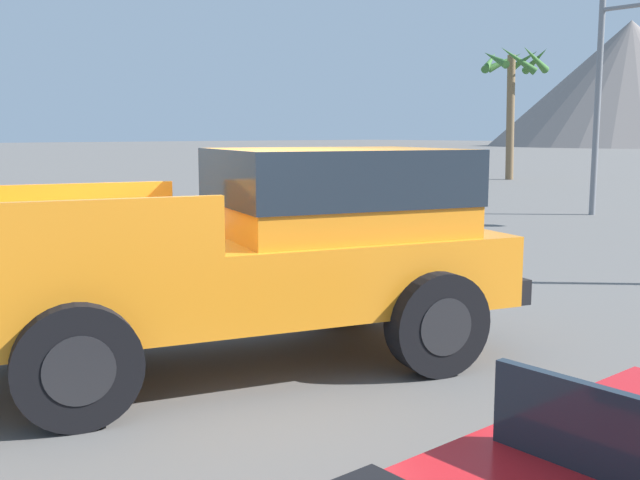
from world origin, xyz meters
name	(u,v)px	position (x,y,z in m)	size (l,w,h in m)	color
ground_plane	(242,359)	(0.00, 0.00, 0.00)	(320.00, 320.00, 0.00)	#5B5956
orange_pickup_truck	(275,241)	(0.21, 0.24, 1.14)	(3.37, 5.53, 2.00)	orange
palm_tree_tall	(513,77)	(-14.69, 25.34, 4.65)	(3.11, 3.08, 6.02)	brown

